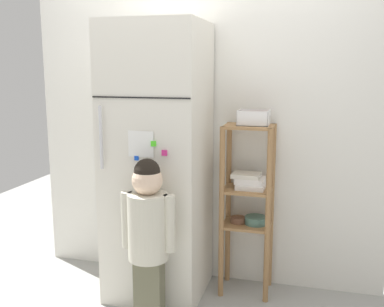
{
  "coord_description": "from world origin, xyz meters",
  "views": [
    {
      "loc": [
        0.75,
        -2.78,
        1.55
      ],
      "look_at": [
        -0.01,
        0.02,
        1.0
      ],
      "focal_mm": 42.14,
      "sensor_mm": 36.0,
      "label": 1
    }
  ],
  "objects": [
    {
      "name": "ground_plane",
      "position": [
        0.0,
        0.0,
        0.0
      ],
      "size": [
        6.0,
        6.0,
        0.0
      ],
      "primitive_type": "plane",
      "color": "#999993"
    },
    {
      "name": "kitchen_wall_back",
      "position": [
        0.0,
        0.34,
        1.17
      ],
      "size": [
        2.55,
        0.03,
        2.34
      ],
      "primitive_type": "cube",
      "color": "silver",
      "rests_on": "ground"
    },
    {
      "name": "refrigerator",
      "position": [
        -0.25,
        0.02,
        0.92
      ],
      "size": [
        0.63,
        0.62,
        1.84
      ],
      "color": "silver",
      "rests_on": "ground"
    },
    {
      "name": "child_standing",
      "position": [
        -0.16,
        -0.4,
        0.63
      ],
      "size": [
        0.33,
        0.25,
        1.04
      ],
      "color": "#626049",
      "rests_on": "ground"
    },
    {
      "name": "pantry_shelf_unit",
      "position": [
        0.35,
        0.18,
        0.69
      ],
      "size": [
        0.34,
        0.28,
        1.18
      ],
      "color": "#9E7247",
      "rests_on": "ground"
    },
    {
      "name": "fruit_bin",
      "position": [
        0.38,
        0.19,
        1.22
      ],
      "size": [
        0.2,
        0.18,
        0.1
      ],
      "color": "white",
      "rests_on": "pantry_shelf_unit"
    }
  ]
}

